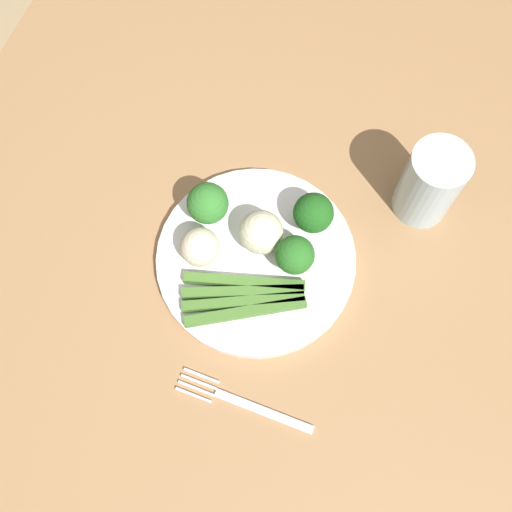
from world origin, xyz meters
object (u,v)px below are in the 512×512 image
(dining_table, at_px, (271,314))
(fork, at_px, (243,403))
(asparagus_bundle, at_px, (244,297))
(broccoli_back, at_px, (313,213))
(water_glass, at_px, (430,183))
(plate, at_px, (256,260))
(cauliflower_front, at_px, (200,247))
(cauliflower_near_center, at_px, (261,232))
(broccoli_front_left, at_px, (208,204))
(broccoli_right, at_px, (295,255))

(dining_table, bearing_deg, fork, -174.36)
(asparagus_bundle, distance_m, broccoli_back, 0.13)
(water_glass, bearing_deg, plate, 131.50)
(dining_table, height_order, cauliflower_front, cauliflower_front)
(plate, xyz_separation_m, cauliflower_front, (-0.02, 0.06, 0.03))
(cauliflower_near_center, bearing_deg, water_glass, -53.54)
(asparagus_bundle, xyz_separation_m, broccoli_back, (0.12, -0.04, 0.03))
(broccoli_front_left, relative_size, broccoli_back, 1.04)
(broccoli_right, xyz_separation_m, cauliflower_front, (-0.03, 0.11, -0.01))
(dining_table, height_order, asparagus_bundle, asparagus_bundle)
(broccoli_back, xyz_separation_m, cauliflower_front, (-0.09, 0.11, -0.01))
(cauliflower_near_center, xyz_separation_m, cauliflower_front, (-0.04, 0.06, -0.00))
(dining_table, distance_m, cauliflower_front, 0.17)
(water_glass, bearing_deg, dining_table, 143.08)
(broccoli_front_left, relative_size, cauliflower_near_center, 1.16)
(broccoli_back, xyz_separation_m, cauliflower_near_center, (-0.04, 0.05, -0.01))
(plate, height_order, broccoli_front_left, broccoli_front_left)
(broccoli_right, bearing_deg, broccoli_front_left, 78.58)
(cauliflower_front, xyz_separation_m, water_glass, (0.17, -0.23, 0.02))
(broccoli_back, relative_size, cauliflower_front, 1.27)
(broccoli_back, height_order, fork, broccoli_back)
(asparagus_bundle, distance_m, cauliflower_front, 0.08)
(broccoli_right, relative_size, cauliflower_near_center, 1.06)
(broccoli_front_left, xyz_separation_m, broccoli_right, (-0.02, -0.12, -0.00))
(water_glass, bearing_deg, broccoli_right, 139.15)
(dining_table, height_order, broccoli_front_left, broccoli_front_left)
(broccoli_front_left, xyz_separation_m, cauliflower_near_center, (-0.01, -0.07, -0.01))
(cauliflower_front, height_order, water_glass, water_glass)
(cauliflower_near_center, xyz_separation_m, fork, (-0.19, -0.05, -0.04))
(broccoli_front_left, bearing_deg, dining_table, -119.80)
(cauliflower_front, relative_size, water_glass, 0.42)
(asparagus_bundle, xyz_separation_m, fork, (-0.11, -0.04, -0.02))
(dining_table, bearing_deg, cauliflower_near_center, 34.23)
(asparagus_bundle, distance_m, broccoli_front_left, 0.12)
(broccoli_front_left, bearing_deg, broccoli_back, -74.75)
(asparagus_bundle, height_order, water_glass, water_glass)
(asparagus_bundle, xyz_separation_m, broccoli_front_left, (0.09, 0.08, 0.03))
(asparagus_bundle, distance_m, cauliflower_near_center, 0.08)
(plate, bearing_deg, water_glass, -48.50)
(water_glass, bearing_deg, asparagus_bundle, 141.18)
(plate, height_order, asparagus_bundle, asparagus_bundle)
(plate, height_order, water_glass, water_glass)
(asparagus_bundle, distance_m, fork, 0.12)
(broccoli_front_left, xyz_separation_m, fork, (-0.20, -0.12, -0.05))
(broccoli_front_left, height_order, cauliflower_front, broccoli_front_left)
(broccoli_right, bearing_deg, cauliflower_front, 103.67)
(cauliflower_near_center, distance_m, water_glass, 0.21)
(fork, bearing_deg, cauliflower_front, -52.73)
(asparagus_bundle, relative_size, broccoli_back, 2.51)
(broccoli_right, bearing_deg, cauliflower_near_center, 72.06)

